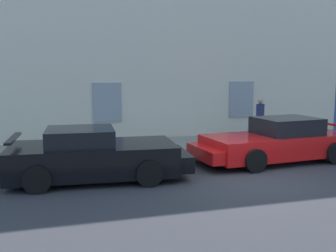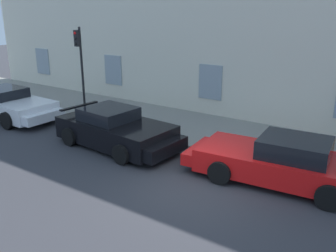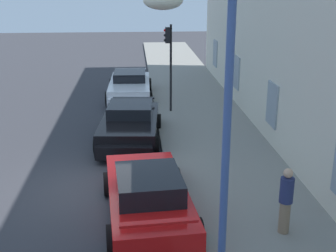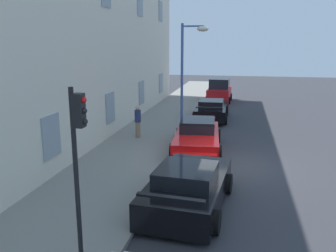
{
  "view_description": "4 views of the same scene",
  "coord_description": "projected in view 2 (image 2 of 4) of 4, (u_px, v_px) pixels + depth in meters",
  "views": [
    {
      "loc": [
        -4.98,
        -9.19,
        2.82
      ],
      "look_at": [
        -1.6,
        2.14,
        1.18
      ],
      "focal_mm": 43.17,
      "sensor_mm": 36.0,
      "label": 1
    },
    {
      "loc": [
        4.5,
        -7.91,
        4.74
      ],
      "look_at": [
        -1.77,
        1.34,
        1.09
      ],
      "focal_mm": 39.35,
      "sensor_mm": 36.0,
      "label": 2
    },
    {
      "loc": [
        11.9,
        1.41,
        5.75
      ],
      "look_at": [
        -2.6,
        2.51,
        0.97
      ],
      "focal_mm": 48.06,
      "sensor_mm": 36.0,
      "label": 3
    },
    {
      "loc": [
        -13.45,
        -0.17,
        4.73
      ],
      "look_at": [
        0.05,
        2.64,
        1.48
      ],
      "focal_mm": 37.6,
      "sensor_mm": 36.0,
      "label": 4
    }
  ],
  "objects": [
    {
      "name": "ground_plane",
      "position": [
        194.0,
        187.0,
        10.1
      ],
      "size": [
        80.0,
        80.0,
        0.0
      ],
      "primitive_type": "plane",
      "color": "#333338"
    },
    {
      "name": "sportscar_white_middle",
      "position": [
        275.0,
        161.0,
        10.33
      ],
      "size": [
        5.1,
        2.41,
        1.35
      ],
      "color": "red",
      "rests_on": "ground"
    },
    {
      "name": "sidewalk",
      "position": [
        253.0,
        141.0,
        13.42
      ],
      "size": [
        60.0,
        3.88,
        0.14
      ],
      "primitive_type": "cube",
      "color": "gray",
      "rests_on": "ground"
    },
    {
      "name": "traffic_light",
      "position": [
        80.0,
        57.0,
        15.46
      ],
      "size": [
        0.22,
        0.36,
        3.79
      ],
      "color": "black",
      "rests_on": "sidewalk"
    },
    {
      "name": "sportscar_red_lead",
      "position": [
        11.0,
        105.0,
        16.16
      ],
      "size": [
        5.04,
        2.29,
        1.3
      ],
      "color": "white",
      "rests_on": "ground"
    },
    {
      "name": "sportscar_yellow_flank",
      "position": [
        119.0,
        131.0,
        12.85
      ],
      "size": [
        4.74,
        2.49,
        1.34
      ],
      "color": "black",
      "rests_on": "ground"
    }
  ]
}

